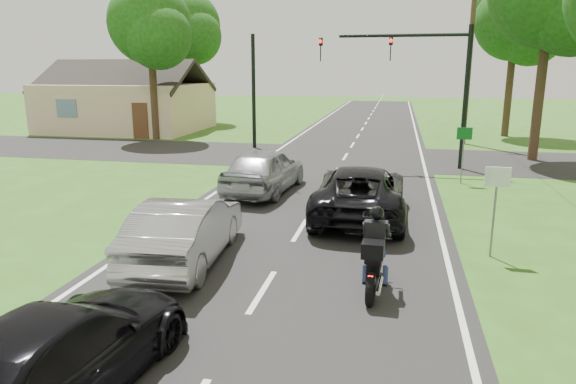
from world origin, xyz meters
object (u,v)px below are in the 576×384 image
object	(u,v)px
traffic_signal	(422,71)
sign_green	(464,142)
sign_white	(497,190)
silver_sedan	(186,230)
utility_pole_far	(470,53)
motorcycle_rider	(375,259)
dark_suv	(360,191)
dark_car_behind	(58,354)
silver_suv	(264,170)

from	to	relation	value
traffic_signal	sign_green	distance (m)	4.24
sign_white	silver_sedan	bearing A→B (deg)	-165.45
silver_sedan	sign_green	world-z (taller)	sign_green
traffic_signal	utility_pole_far	xyz separation A→B (m)	(2.86, 8.00, 0.95)
traffic_signal	sign_white	xyz separation A→B (m)	(1.36, -11.02, -2.54)
motorcycle_rider	traffic_signal	world-z (taller)	traffic_signal
dark_suv	dark_car_behind	size ratio (longest dim) A/B	1.20
silver_sedan	sign_white	world-z (taller)	sign_white
dark_suv	silver_sedan	bearing A→B (deg)	50.23
sign_green	traffic_signal	bearing A→B (deg)	117.38
dark_car_behind	traffic_signal	xyz separation A→B (m)	(5.07, 17.78, 3.47)
dark_suv	utility_pole_far	distance (m)	17.56
dark_suv	silver_sedan	size ratio (longest dim) A/B	1.21
silver_suv	dark_car_behind	bearing A→B (deg)	96.60
silver_sedan	silver_suv	bearing A→B (deg)	-94.95
motorcycle_rider	dark_suv	world-z (taller)	motorcycle_rider
traffic_signal	sign_white	world-z (taller)	traffic_signal
dark_car_behind	sign_green	size ratio (longest dim) A/B	2.13
motorcycle_rider	traffic_signal	distance (m)	14.00
silver_suv	dark_car_behind	distance (m)	11.83
motorcycle_rider	silver_suv	size ratio (longest dim) A/B	0.43
dark_car_behind	sign_green	xyz separation A→B (m)	(6.63, 14.77, 0.93)
traffic_signal	silver_sedan	bearing A→B (deg)	-113.00
sign_green	motorcycle_rider	bearing A→B (deg)	-104.78
sign_white	silver_suv	bearing A→B (deg)	143.09
silver_suv	motorcycle_rider	bearing A→B (deg)	124.00
silver_suv	silver_sedan	bearing A→B (deg)	94.70
motorcycle_rider	dark_suv	distance (m)	5.21
silver_sedan	sign_white	size ratio (longest dim) A/B	2.11
dark_car_behind	sign_green	world-z (taller)	sign_green
silver_suv	traffic_signal	world-z (taller)	traffic_signal
utility_pole_far	sign_white	xyz separation A→B (m)	(-1.50, -19.02, -3.49)
motorcycle_rider	silver_suv	distance (m)	8.63
utility_pole_far	sign_green	bearing A→B (deg)	-96.73
motorcycle_rider	sign_white	world-z (taller)	sign_white
utility_pole_far	dark_suv	bearing A→B (deg)	-106.12
dark_suv	traffic_signal	world-z (taller)	traffic_signal
dark_suv	sign_green	world-z (taller)	sign_green
sign_green	sign_white	bearing A→B (deg)	-91.43
motorcycle_rider	silver_suv	world-z (taller)	motorcycle_rider
dark_car_behind	sign_white	bearing A→B (deg)	-129.38
dark_suv	sign_green	xyz separation A→B (m)	(3.43, 5.33, 0.83)
silver_suv	traffic_signal	size ratio (longest dim) A/B	0.73
motorcycle_rider	utility_pole_far	bearing A→B (deg)	82.09
silver_suv	sign_green	bearing A→B (deg)	-151.90
motorcycle_rider	sign_white	distance (m)	3.70
motorcycle_rider	dark_suv	bearing A→B (deg)	100.05
silver_sedan	traffic_signal	xyz separation A→B (m)	(5.42, 12.78, 3.39)
utility_pole_far	sign_green	world-z (taller)	utility_pole_far
traffic_signal	dark_suv	bearing A→B (deg)	-102.58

